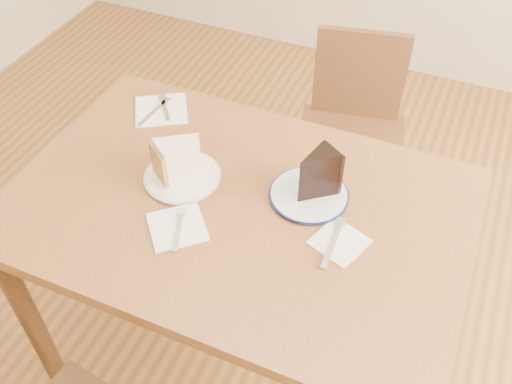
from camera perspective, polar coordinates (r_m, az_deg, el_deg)
The scene contains 14 objects.
ground at distance 2.10m, azimuth -1.34°, elevation -15.40°, with size 4.00×4.00×0.00m, color #533316.
table at distance 1.57m, azimuth -1.74°, elevation -3.66°, with size 1.20×0.80×0.75m.
chair_far at distance 2.21m, azimuth 9.47°, elevation 5.91°, with size 0.47×0.47×0.81m.
plate_cream at distance 1.57m, azimuth -7.37°, elevation 1.54°, with size 0.20×0.20×0.01m, color white.
plate_navy at distance 1.51m, azimuth 5.30°, elevation -0.30°, with size 0.20×0.20×0.01m, color white.
carrot_cake at distance 1.55m, azimuth -7.56°, elevation 3.48°, with size 0.08×0.12×0.10m, color #F6E5CB, non-canonical shape.
chocolate_cake at distance 1.47m, azimuth 5.90°, elevation 1.51°, with size 0.07×0.10×0.12m, color black, non-canonical shape.
napkin_cream at distance 1.45m, azimuth -7.88°, elevation -3.49°, with size 0.14×0.14×0.00m, color white.
napkin_navy at distance 1.42m, azimuth 8.32°, elevation -4.94°, with size 0.12×0.12×0.00m, color white.
napkin_spare at distance 1.82m, azimuth -9.46°, elevation 8.10°, with size 0.16×0.16×0.00m, color white.
fork_cream at distance 1.44m, azimuth -7.78°, elevation -3.77°, with size 0.01×0.14×0.00m, color silver.
knife_navy at distance 1.41m, azimuth 7.68°, elevation -5.04°, with size 0.02×0.17×0.00m, color silver.
fork_spare at distance 1.82m, azimuth -9.11°, elevation 8.32°, with size 0.01×0.14×0.00m, color silver.
knife_spare at distance 1.81m, azimuth -10.18°, elevation 7.90°, with size 0.01×0.16×0.00m, color silver.
Camera 1 is at (0.45, -0.93, 1.83)m, focal length 40.00 mm.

